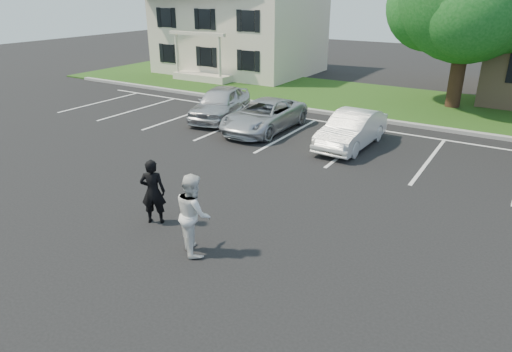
{
  "coord_description": "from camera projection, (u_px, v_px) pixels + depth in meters",
  "views": [
    {
      "loc": [
        5.49,
        -7.9,
        5.55
      ],
      "look_at": [
        0.0,
        1.0,
        1.25
      ],
      "focal_mm": 32.0,
      "sensor_mm": 36.0,
      "label": 1
    }
  ],
  "objects": [
    {
      "name": "ground_plane",
      "position": [
        234.0,
        237.0,
        11.0
      ],
      "size": [
        90.0,
        90.0,
        0.0
      ],
      "primitive_type": "plane",
      "color": "black",
      "rests_on": "ground"
    },
    {
      "name": "curb",
      "position": [
        385.0,
        121.0,
        20.41
      ],
      "size": [
        40.0,
        0.3,
        0.15
      ],
      "primitive_type": "cube",
      "color": "gray",
      "rests_on": "ground"
    },
    {
      "name": "grass_strip",
      "position": [
        408.0,
        104.0,
        23.58
      ],
      "size": [
        44.0,
        8.0,
        0.08
      ],
      "primitive_type": "cube",
      "color": "#264518",
      "rests_on": "ground"
    },
    {
      "name": "stall_lines",
      "position": [
        397.0,
        146.0,
        17.36
      ],
      "size": [
        34.0,
        5.36,
        0.01
      ],
      "color": "silver",
      "rests_on": "ground"
    },
    {
      "name": "house",
      "position": [
        240.0,
        16.0,
        31.58
      ],
      "size": [
        10.3,
        9.22,
        7.6
      ],
      "color": "beige",
      "rests_on": "ground"
    },
    {
      "name": "man_black_suit",
      "position": [
        153.0,
        192.0,
        11.4
      ],
      "size": [
        0.74,
        0.67,
        1.7
      ],
      "primitive_type": "imported",
      "rotation": [
        0.0,
        0.0,
        3.67
      ],
      "color": "black",
      "rests_on": "ground"
    },
    {
      "name": "man_white_shirt",
      "position": [
        194.0,
        214.0,
        10.1
      ],
      "size": [
        1.16,
        1.13,
        1.88
      ],
      "primitive_type": "imported",
      "rotation": [
        0.0,
        0.0,
        2.45
      ],
      "color": "silver",
      "rests_on": "ground"
    },
    {
      "name": "car_silver_west",
      "position": [
        220.0,
        103.0,
        20.77
      ],
      "size": [
        2.69,
        4.59,
        1.47
      ],
      "primitive_type": "imported",
      "rotation": [
        0.0,
        0.0,
        0.24
      ],
      "color": "silver",
      "rests_on": "ground"
    },
    {
      "name": "car_silver_minivan",
      "position": [
        264.0,
        116.0,
        19.09
      ],
      "size": [
        2.12,
        4.58,
        1.27
      ],
      "primitive_type": "imported",
      "rotation": [
        0.0,
        0.0,
        -0.0
      ],
      "color": "#B7B9BF",
      "rests_on": "ground"
    },
    {
      "name": "car_white_sedan",
      "position": [
        352.0,
        130.0,
        17.1
      ],
      "size": [
        1.54,
        4.06,
        1.32
      ],
      "primitive_type": "imported",
      "rotation": [
        0.0,
        0.0,
        -0.04
      ],
      "color": "silver",
      "rests_on": "ground"
    }
  ]
}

